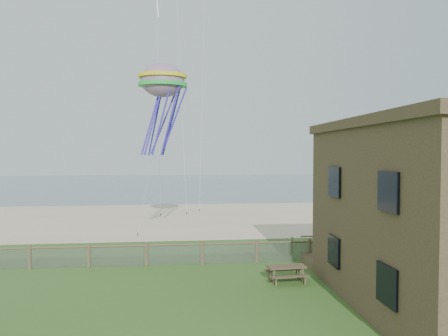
% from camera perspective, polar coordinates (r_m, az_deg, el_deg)
% --- Properties ---
extents(ground, '(160.00, 160.00, 0.00)m').
position_cam_1_polar(ground, '(16.66, -2.05, -19.09)').
color(ground, '#31591E').
rests_on(ground, ground).
extents(sand_beach, '(72.00, 20.00, 0.02)m').
position_cam_1_polar(sand_beach, '(38.00, -4.30, -7.07)').
color(sand_beach, '#C2AE8C').
rests_on(sand_beach, ground).
extents(ocean, '(160.00, 68.00, 0.02)m').
position_cam_1_polar(ocean, '(81.74, -5.17, -2.21)').
color(ocean, slate).
rests_on(ocean, ground).
extents(chainlink_fence, '(36.20, 0.20, 1.25)m').
position_cam_1_polar(chainlink_fence, '(22.22, -3.12, -12.19)').
color(chainlink_fence, brown).
rests_on(chainlink_fence, ground).
extents(motel_deck, '(15.00, 2.00, 0.50)m').
position_cam_1_polar(motel_deck, '(25.51, 28.28, -11.25)').
color(motel_deck, brown).
rests_on(motel_deck, ground).
extents(picnic_table, '(1.89, 1.49, 0.75)m').
position_cam_1_polar(picnic_table, '(19.57, 8.93, -14.71)').
color(picnic_table, brown).
rests_on(picnic_table, ground).
extents(octopus_kite, '(3.36, 2.49, 6.57)m').
position_cam_1_polar(octopus_kite, '(26.74, -8.76, 8.71)').
color(octopus_kite, orange).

